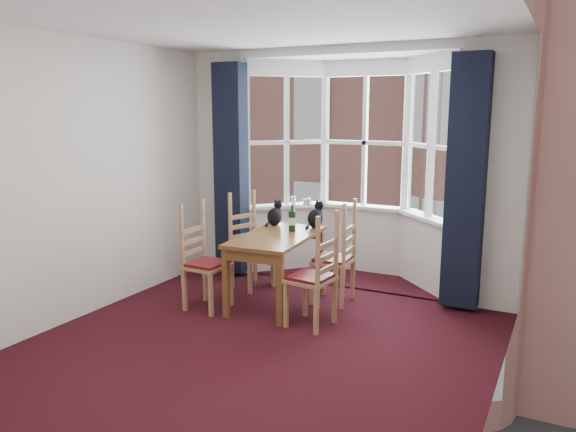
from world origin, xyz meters
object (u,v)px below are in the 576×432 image
Objects in this scene: cat_right at (316,217)px; wine_bottle at (292,219)px; candle_short at (305,202)px; chair_right_far at (341,261)px; cat_left at (275,215)px; dining_table at (276,244)px; chair_left_far at (247,247)px; chair_right_near at (319,280)px; candle_tall at (293,201)px; chair_left_near at (200,264)px; candle_extra at (309,202)px.

wine_bottle is at bearing -115.23° from cat_right.
cat_right reaches higher than candle_short.
chair_right_far is 1.00m from cat_left.
chair_right_far is 1.38m from candle_short.
dining_table is 4.18× the size of cat_right.
chair_left_far is at bearing -167.82° from cat_right.
chair_right_near is (1.29, -0.82, 0.00)m from chair_left_far.
cat_right is (-0.41, 0.25, 0.41)m from chair_right_far.
chair_left_far is 3.00× the size of wine_bottle.
candle_tall is (-0.63, 0.68, 0.04)m from cat_right.
candle_short reaches higher than chair_left_near.
chair_right_far is 0.71m from wine_bottle.
chair_left_far is 1.23m from chair_right_far.
chair_right_far is (0.63, 0.31, -0.19)m from dining_table.
candle_tall is at bearing 77.79° from chair_left_far.
chair_right_far is 2.99× the size of cat_left.
dining_table is at bearing 35.88° from chair_left_near.
candle_short reaches higher than chair_left_far.
chair_left_far is 1.53m from chair_right_near.
chair_left_near reaches higher than dining_table.
chair_right_near is at bearing -47.20° from wine_bottle.
candle_extra is at bearing 13.91° from candle_tall.
cat_left reaches higher than chair_left_near.
chair_left_near is 1.00× the size of chair_right_near.
candle_tall reaches higher than chair_right_far.
cat_right reaches higher than dining_table.
candle_tall is 0.21m from candle_extra.
cat_left is 3.53× the size of candle_short.
candle_tall is at bearing 115.79° from wine_bottle.
dining_table is at bearing 148.04° from chair_right_near.
chair_left_far is at bearing -165.89° from cat_left.
cat_left is at bearing -93.90° from candle_extra.
candle_short is (0.34, 0.88, 0.44)m from chair_left_far.
cat_right is (-0.48, 0.99, 0.41)m from chair_right_near.
chair_left_far is 1.05m from candle_short.
cat_left is 0.49m from cat_right.
chair_right_near is at bearing -32.24° from chair_left_far.
candle_tall reaches higher than candle_short.
wine_bottle is (0.73, 0.73, 0.42)m from chair_left_near.
wine_bottle is (-0.15, -0.31, 0.01)m from cat_right.
chair_left_far is 0.53m from cat_left.
chair_right_far is (1.29, 0.79, 0.00)m from chair_left_near.
cat_right reaches higher than cat_left.
candle_extra is (0.20, 0.05, -0.01)m from candle_tall.
candle_extra reaches higher than candle_short.
chair_left_far is 1.00× the size of chair_right_near.
chair_right_near is (1.36, 0.05, 0.00)m from chair_left_near.
cat_left reaches higher than chair_left_far.
candle_tall is (-1.11, 1.67, 0.45)m from chair_right_near.
dining_table is 4.42× the size of wine_bottle.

